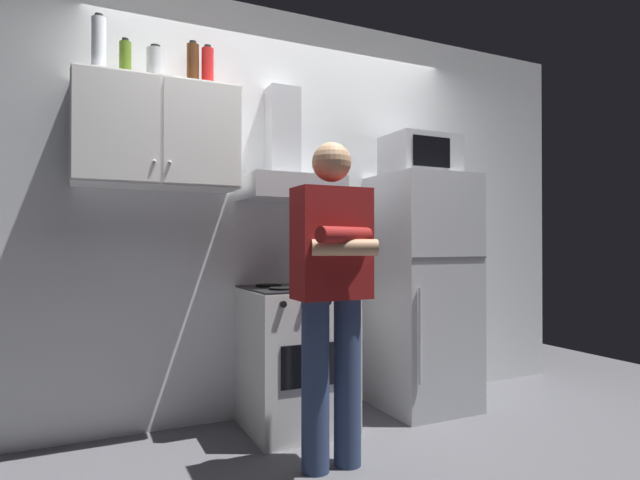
{
  "coord_description": "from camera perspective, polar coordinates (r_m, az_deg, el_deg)",
  "views": [
    {
      "loc": [
        -1.25,
        -2.66,
        1.12
      ],
      "look_at": [
        0.0,
        0.0,
        1.15
      ],
      "focal_mm": 28.76,
      "sensor_mm": 36.0,
      "label": 1
    }
  ],
  "objects": [
    {
      "name": "refrigerator",
      "position": [
        3.64,
        11.28,
        -5.61
      ],
      "size": [
        0.6,
        0.62,
        1.6
      ],
      "color": "silver",
      "rests_on": "ground_plane"
    },
    {
      "name": "upper_cabinet",
      "position": [
        3.13,
        -17.62,
        11.07
      ],
      "size": [
        0.9,
        0.37,
        0.6
      ],
      "color": "white"
    },
    {
      "name": "range_hood",
      "position": [
        3.3,
        -3.6,
        7.74
      ],
      "size": [
        0.6,
        0.44,
        0.75
      ],
      "color": "#B7BABF"
    },
    {
      "name": "bottle_vodka_clear",
      "position": [
        3.2,
        -23.4,
        19.27
      ],
      "size": [
        0.08,
        0.08,
        0.32
      ],
      "color": "silver",
      "rests_on": "upper_cabinet"
    },
    {
      "name": "bottle_soda_red",
      "position": [
        3.31,
        -12.4,
        18.09
      ],
      "size": [
        0.07,
        0.07,
        0.27
      ],
      "color": "red",
      "rests_on": "upper_cabinet"
    },
    {
      "name": "person_standing",
      "position": [
        2.59,
        1.37,
        -5.46
      ],
      "size": [
        0.38,
        0.33,
        1.64
      ],
      "color": "navy",
      "rests_on": "ground_plane"
    },
    {
      "name": "back_wall_tiled",
      "position": [
        3.5,
        -4.19,
        3.2
      ],
      "size": [
        4.8,
        0.1,
        2.7
      ],
      "primitive_type": "cube",
      "color": "white",
      "rests_on": "ground_plane"
    },
    {
      "name": "microwave",
      "position": [
        3.69,
        11.08,
        9.12
      ],
      "size": [
        0.48,
        0.37,
        0.28
      ],
      "color": "#B7BABF",
      "rests_on": "refrigerator"
    },
    {
      "name": "stove_oven",
      "position": [
        3.22,
        -2.76,
        -12.89
      ],
      "size": [
        0.6,
        0.62,
        0.87
      ],
      "color": "white",
      "rests_on": "ground_plane"
    },
    {
      "name": "ground_plane",
      "position": [
        3.15,
        0.0,
        -21.42
      ],
      "size": [
        7.0,
        7.0,
        0.0
      ],
      "primitive_type": "plane",
      "color": "#4C4C51"
    },
    {
      "name": "bottle_olive_oil",
      "position": [
        3.24,
        -20.85,
        18.18
      ],
      "size": [
        0.07,
        0.07,
        0.23
      ],
      "color": "#4C6B19",
      "rests_on": "upper_cabinet"
    },
    {
      "name": "bottle_canister_steel",
      "position": [
        3.26,
        -17.84,
        17.97
      ],
      "size": [
        0.1,
        0.1,
        0.22
      ],
      "color": "#B2B5BA",
      "rests_on": "upper_cabinet"
    },
    {
      "name": "bottle_rum_dark",
      "position": [
        3.3,
        -13.97,
        18.25
      ],
      "size": [
        0.07,
        0.07,
        0.28
      ],
      "color": "#47230F",
      "rests_on": "upper_cabinet"
    }
  ]
}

